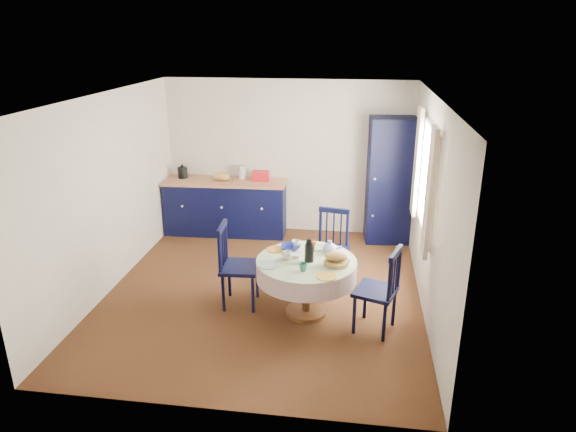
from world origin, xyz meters
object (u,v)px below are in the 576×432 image
kitchen_counter (226,206)px  cobalt_bowl (291,247)px  mug_d (296,244)px  chair_left (236,265)px  chair_far (331,248)px  mug_a (287,255)px  dining_table (307,269)px  pantry_cabinet (390,181)px  mug_b (303,267)px  mug_c (330,248)px  chair_right (380,290)px

kitchen_counter → cobalt_bowl: bearing=-59.8°
mug_d → chair_left: bearing=-163.3°
chair_far → mug_a: (-0.46, -0.85, 0.24)m
chair_far → mug_d: 0.69m
mug_d → dining_table: bearing=-62.1°
mug_d → cobalt_bowl: bearing=-133.5°
pantry_cabinet → dining_table: size_ratio=1.70×
kitchen_counter → mug_d: bearing=-58.0°
pantry_cabinet → mug_d: (-1.21, -2.15, -0.24)m
pantry_cabinet → mug_b: pantry_cabinet is taller
dining_table → chair_far: (0.22, 0.84, -0.07)m
mug_c → mug_d: size_ratio=1.16×
kitchen_counter → cobalt_bowl: (1.38, -2.17, 0.27)m
cobalt_bowl → kitchen_counter: bearing=122.4°
kitchen_counter → mug_c: (1.85, -2.18, 0.29)m
cobalt_bowl → chair_right: bearing=-26.1°
chair_right → mug_a: (-1.07, 0.24, 0.24)m
mug_b → mug_a: bearing=127.9°
kitchen_counter → mug_a: (1.37, -2.45, 0.29)m
chair_far → mug_b: chair_far is taller
dining_table → mug_d: dining_table is taller
chair_left → cobalt_bowl: 0.70m
chair_right → mug_b: size_ratio=10.23×
chair_right → mug_d: size_ratio=9.36×
chair_left → mug_a: 0.69m
mug_d → cobalt_bowl: 0.08m
dining_table → chair_left: bearing=172.2°
chair_left → mug_c: size_ratio=8.36×
chair_right → cobalt_bowl: bearing=-96.9°
chair_left → chair_far: 1.32m
chair_far → mug_a: chair_far is taller
kitchen_counter → mug_a: bearing=-62.9°
chair_right → mug_b: chair_right is taller
mug_a → mug_b: 0.35m
pantry_cabinet → mug_d: bearing=-124.5°
pantry_cabinet → chair_right: size_ratio=1.96×
mug_c → cobalt_bowl: 0.47m
kitchen_counter → pantry_cabinet: bearing=-1.3°
mug_a → mug_c: 0.55m
pantry_cabinet → kitchen_counter: bearing=175.7°
pantry_cabinet → chair_right: pantry_cabinet is taller
kitchen_counter → pantry_cabinet: (2.65, 0.04, 0.52)m
kitchen_counter → mug_b: kitchen_counter is taller
dining_table → mug_a: (-0.24, -0.00, 0.17)m
pantry_cabinet → mug_a: bearing=-122.2°
chair_left → mug_b: (0.86, -0.40, 0.22)m
mug_a → cobalt_bowl: mug_a is taller
pantry_cabinet → chair_far: 1.90m
chair_right → pantry_cabinet: bearing=-165.2°
kitchen_counter → chair_far: 2.44m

